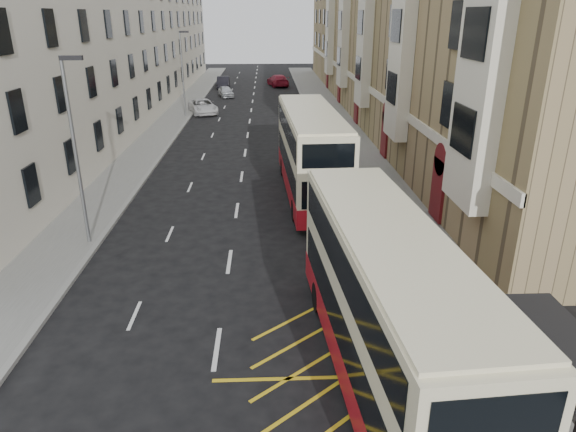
{
  "coord_description": "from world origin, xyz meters",
  "views": [
    {
      "loc": [
        1.67,
        -9.35,
        9.69
      ],
      "look_at": [
        2.42,
        8.99,
        2.41
      ],
      "focal_mm": 32.0,
      "sensor_mm": 36.0,
      "label": 1
    }
  ],
  "objects_px": {
    "pedestrian_mid": "(516,341)",
    "car_red": "(278,80)",
    "street_lamp_near": "(75,143)",
    "car_dark": "(223,82)",
    "white_van": "(203,106)",
    "double_decker_rear": "(311,153)",
    "double_decker_front": "(385,306)",
    "car_silver": "(226,92)",
    "bus_shelter": "(572,379)",
    "pedestrian_far": "(460,339)",
    "street_lamp_far": "(183,69)"
  },
  "relations": [
    {
      "from": "bus_shelter",
      "to": "car_red",
      "type": "distance_m",
      "value": 65.83
    },
    {
      "from": "double_decker_front",
      "to": "double_decker_rear",
      "type": "height_order",
      "value": "double_decker_rear"
    },
    {
      "from": "white_van",
      "to": "car_silver",
      "type": "distance_m",
      "value": 11.23
    },
    {
      "from": "street_lamp_near",
      "to": "white_van",
      "type": "distance_m",
      "value": 32.52
    },
    {
      "from": "double_decker_front",
      "to": "white_van",
      "type": "height_order",
      "value": "double_decker_front"
    },
    {
      "from": "car_silver",
      "to": "car_red",
      "type": "xyz_separation_m",
      "value": [
        6.67,
        9.86,
        0.14
      ]
    },
    {
      "from": "street_lamp_far",
      "to": "white_van",
      "type": "xyz_separation_m",
      "value": [
        1.43,
        2.25,
        -3.91
      ]
    },
    {
      "from": "double_decker_rear",
      "to": "car_dark",
      "type": "distance_m",
      "value": 45.85
    },
    {
      "from": "double_decker_rear",
      "to": "car_dark",
      "type": "height_order",
      "value": "double_decker_rear"
    },
    {
      "from": "car_silver",
      "to": "car_dark",
      "type": "distance_m",
      "value": 8.07
    },
    {
      "from": "street_lamp_near",
      "to": "double_decker_rear",
      "type": "height_order",
      "value": "street_lamp_near"
    },
    {
      "from": "car_dark",
      "to": "white_van",
      "type": "bearing_deg",
      "value": -93.85
    },
    {
      "from": "bus_shelter",
      "to": "car_dark",
      "type": "distance_m",
      "value": 65.03
    },
    {
      "from": "double_decker_rear",
      "to": "pedestrian_mid",
      "type": "distance_m",
      "value": 16.51
    },
    {
      "from": "pedestrian_far",
      "to": "car_red",
      "type": "height_order",
      "value": "pedestrian_far"
    },
    {
      "from": "street_lamp_far",
      "to": "white_van",
      "type": "distance_m",
      "value": 4.74
    },
    {
      "from": "bus_shelter",
      "to": "white_van",
      "type": "height_order",
      "value": "bus_shelter"
    },
    {
      "from": "bus_shelter",
      "to": "car_red",
      "type": "bearing_deg",
      "value": 94.39
    },
    {
      "from": "double_decker_rear",
      "to": "white_van",
      "type": "relative_size",
      "value": 2.34
    },
    {
      "from": "white_van",
      "to": "car_red",
      "type": "bearing_deg",
      "value": 51.43
    },
    {
      "from": "street_lamp_near",
      "to": "double_decker_front",
      "type": "height_order",
      "value": "street_lamp_near"
    },
    {
      "from": "street_lamp_near",
      "to": "white_van",
      "type": "bearing_deg",
      "value": 87.45
    },
    {
      "from": "street_lamp_near",
      "to": "white_van",
      "type": "xyz_separation_m",
      "value": [
        1.43,
        32.25,
        -3.91
      ]
    },
    {
      "from": "street_lamp_near",
      "to": "pedestrian_mid",
      "type": "height_order",
      "value": "street_lamp_near"
    },
    {
      "from": "double_decker_rear",
      "to": "car_dark",
      "type": "relative_size",
      "value": 2.58
    },
    {
      "from": "bus_shelter",
      "to": "white_van",
      "type": "relative_size",
      "value": 0.82
    },
    {
      "from": "car_silver",
      "to": "white_van",
      "type": "bearing_deg",
      "value": -112.28
    },
    {
      "from": "pedestrian_mid",
      "to": "car_red",
      "type": "distance_m",
      "value": 62.94
    },
    {
      "from": "bus_shelter",
      "to": "street_lamp_far",
      "type": "height_order",
      "value": "street_lamp_far"
    },
    {
      "from": "bus_shelter",
      "to": "pedestrian_far",
      "type": "relative_size",
      "value": 2.62
    },
    {
      "from": "bus_shelter",
      "to": "double_decker_front",
      "type": "bearing_deg",
      "value": 140.73
    },
    {
      "from": "street_lamp_near",
      "to": "car_dark",
      "type": "xyz_separation_m",
      "value": [
        2.06,
        51.39,
        -3.86
      ]
    },
    {
      "from": "double_decker_front",
      "to": "car_dark",
      "type": "relative_size",
      "value": 2.46
    },
    {
      "from": "bus_shelter",
      "to": "double_decker_rear",
      "type": "relative_size",
      "value": 0.35
    },
    {
      "from": "street_lamp_near",
      "to": "double_decker_front",
      "type": "relative_size",
      "value": 0.69
    },
    {
      "from": "white_van",
      "to": "bus_shelter",
      "type": "bearing_deg",
      "value": -90.63
    },
    {
      "from": "double_decker_front",
      "to": "car_silver",
      "type": "distance_m",
      "value": 53.5
    },
    {
      "from": "car_dark",
      "to": "street_lamp_far",
      "type": "bearing_deg",
      "value": -97.48
    },
    {
      "from": "double_decker_front",
      "to": "double_decker_rear",
      "type": "bearing_deg",
      "value": 88.53
    },
    {
      "from": "pedestrian_mid",
      "to": "white_van",
      "type": "distance_m",
      "value": 43.86
    },
    {
      "from": "bus_shelter",
      "to": "double_decker_front",
      "type": "height_order",
      "value": "double_decker_front"
    },
    {
      "from": "double_decker_front",
      "to": "car_silver",
      "type": "height_order",
      "value": "double_decker_front"
    },
    {
      "from": "bus_shelter",
      "to": "car_dark",
      "type": "bearing_deg",
      "value": 101.2
    },
    {
      "from": "white_van",
      "to": "car_dark",
      "type": "bearing_deg",
      "value": 70.96
    },
    {
      "from": "double_decker_rear",
      "to": "pedestrian_far",
      "type": "height_order",
      "value": "double_decker_rear"
    },
    {
      "from": "street_lamp_near",
      "to": "car_dark",
      "type": "height_order",
      "value": "street_lamp_near"
    },
    {
      "from": "bus_shelter",
      "to": "car_red",
      "type": "height_order",
      "value": "bus_shelter"
    },
    {
      "from": "white_van",
      "to": "street_lamp_far",
      "type": "bearing_deg",
      "value": -139.71
    },
    {
      "from": "pedestrian_mid",
      "to": "bus_shelter",
      "type": "bearing_deg",
      "value": -123.2
    },
    {
      "from": "double_decker_rear",
      "to": "white_van",
      "type": "bearing_deg",
      "value": 106.68
    }
  ]
}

